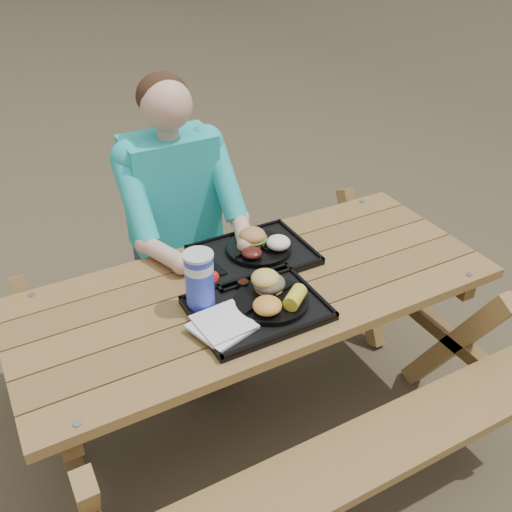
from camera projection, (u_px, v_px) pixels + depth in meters
name	position (u px, v px, depth m)	size (l,w,h in m)	color
ground	(256.00, 420.00, 2.55)	(60.00, 60.00, 0.00)	#999999
picnic_table	(256.00, 358.00, 2.34)	(1.80, 1.49, 0.75)	#999999
tray_near	(257.00, 309.00, 1.99)	(0.45, 0.35, 0.02)	black
tray_far	(253.00, 256.00, 2.28)	(0.45, 0.35, 0.02)	black
plate_near	(272.00, 301.00, 2.00)	(0.26, 0.26, 0.02)	black
plate_far	(259.00, 249.00, 2.28)	(0.26, 0.26, 0.02)	black
napkin_stack	(222.00, 326.00, 1.89)	(0.18, 0.18, 0.02)	silver
soda_cup	(200.00, 281.00, 1.95)	(0.10, 0.10, 0.20)	#1A2BC3
condiment_bbq	(243.00, 284.00, 2.08)	(0.04, 0.04, 0.03)	black
condiment_mustard	(255.00, 279.00, 2.11)	(0.04, 0.04, 0.03)	gold
sandwich	(269.00, 276.00, 2.01)	(0.11, 0.11, 0.11)	gold
mac_cheese	(267.00, 306.00, 1.92)	(0.10, 0.10, 0.05)	gold
corn_cob	(295.00, 297.00, 1.96)	(0.09, 0.09, 0.06)	yellow
cutlery_far	(213.00, 265.00, 2.20)	(0.03, 0.16, 0.01)	black
burger	(252.00, 233.00, 2.27)	(0.11, 0.11, 0.10)	#BE7643
baked_beans	(252.00, 253.00, 2.21)	(0.08, 0.08, 0.04)	#4C150F
potato_salad	(278.00, 243.00, 2.25)	(0.10, 0.10, 0.05)	white
diner	(177.00, 238.00, 2.61)	(0.48, 0.84, 1.28)	#1991B3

